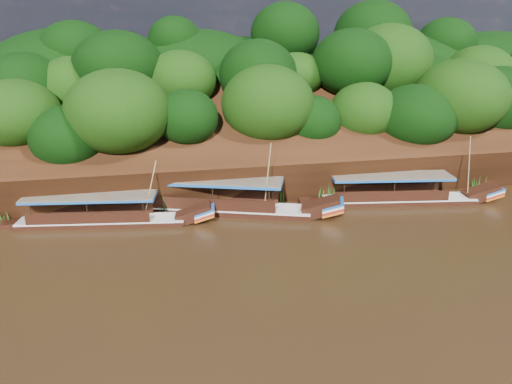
% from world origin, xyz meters
% --- Properties ---
extents(ground, '(160.00, 160.00, 0.00)m').
position_xyz_m(ground, '(0.00, 0.00, 0.00)').
color(ground, black).
rests_on(ground, ground).
extents(riverbank, '(120.00, 30.06, 19.40)m').
position_xyz_m(riverbank, '(-0.01, 22.73, 1.89)').
color(riverbank, black).
rests_on(riverbank, ground).
extents(boat_0, '(15.07, 4.26, 6.23)m').
position_xyz_m(boat_0, '(13.06, 7.61, 0.55)').
color(boat_0, black).
rests_on(boat_0, ground).
extents(boat_1, '(15.61, 7.43, 6.46)m').
position_xyz_m(boat_1, '(-1.36, 8.25, 0.62)').
color(boat_1, black).
rests_on(boat_1, ground).
extents(boat_2, '(14.54, 3.98, 5.18)m').
position_xyz_m(boat_2, '(-10.82, 7.93, 0.51)').
color(boat_2, black).
rests_on(boat_2, ground).
extents(reeds, '(50.75, 2.21, 1.93)m').
position_xyz_m(reeds, '(-3.10, 9.48, 0.85)').
color(reeds, '#206B1A').
rests_on(reeds, ground).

